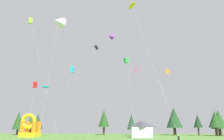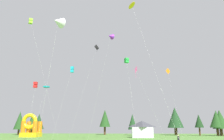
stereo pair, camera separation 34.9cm
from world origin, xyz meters
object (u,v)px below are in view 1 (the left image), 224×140
kite_green_box (126,61)px  kite_lime_box (30,21)px  kite_black_diamond (97,48)px  kite_purple_delta (110,36)px  kite_pink_diamond (135,70)px  kite_orange_diamond (167,72)px  person_left_edge (179,140)px  kite_red_box (35,85)px  festival_tent (142,129)px  kite_white_delta (59,22)px  kite_teal_parafoil (46,87)px  kite_yellow_parafoil (132,6)px  inflatable_orange_dome (30,128)px  kite_cyan_box (72,70)px

kite_green_box → kite_lime_box: kite_lime_box is taller
kite_black_diamond → kite_purple_delta: bearing=-64.3°
kite_lime_box → kite_pink_diamond: bearing=6.2°
kite_orange_diamond → person_left_edge: bearing=-98.9°
kite_black_diamond → kite_purple_delta: (3.83, -7.95, -0.32)m
kite_red_box → festival_tent: (23.01, 17.41, -9.05)m
kite_white_delta → kite_pink_diamond: size_ratio=1.29×
kite_purple_delta → festival_tent: kite_purple_delta is taller
kite_black_diamond → festival_tent: bearing=40.9°
kite_orange_diamond → kite_purple_delta: 18.74m
kite_black_diamond → kite_teal_parafoil: kite_black_diamond is taller
kite_pink_diamond → kite_yellow_parafoil: 12.82m
kite_green_box → kite_yellow_parafoil: size_ratio=0.72×
kite_white_delta → kite_teal_parafoil: kite_white_delta is taller
kite_pink_diamond → kite_purple_delta: bearing=-173.5°
kite_green_box → festival_tent: 19.67m
kite_purple_delta → kite_orange_diamond: bearing=39.8°
kite_purple_delta → inflatable_orange_dome: 36.29m
kite_white_delta → kite_cyan_box: kite_white_delta is taller
kite_lime_box → person_left_edge: 36.88m
kite_green_box → kite_yellow_parafoil: 14.43m
kite_lime_box → kite_teal_parafoil: size_ratio=1.80×
festival_tent → kite_pink_diamond: bearing=-97.8°
kite_orange_diamond → kite_white_delta: 32.97m
kite_cyan_box → festival_tent: (14.11, 23.17, -10.71)m
kite_red_box → kite_lime_box: bearing=-121.6°
kite_cyan_box → kite_green_box: size_ratio=0.72×
kite_red_box → kite_lime_box: kite_lime_box is taller
kite_red_box → kite_yellow_parafoil: 25.18m
kite_white_delta → festival_tent: 38.31m
kite_lime_box → festival_tent: bearing=38.8°
kite_black_diamond → kite_lime_box: bearing=-143.2°
kite_black_diamond → inflatable_orange_dome: (-19.88, 11.72, -19.51)m
kite_cyan_box → inflatable_orange_dome: bearing=124.2°
kite_orange_diamond → inflatable_orange_dome: kite_orange_diamond is taller
kite_black_diamond → kite_white_delta: bearing=-98.4°
kite_orange_diamond → kite_pink_diamond: 14.17m
person_left_edge → inflatable_orange_dome: inflatable_orange_dome is taller
kite_yellow_parafoil → kite_white_delta: bearing=-143.6°
kite_red_box → kite_purple_delta: size_ratio=0.53×
kite_orange_diamond → kite_white_delta: bearing=-129.5°
kite_red_box → kite_white_delta: 17.95m
kite_white_delta → kite_purple_delta: kite_purple_delta is taller
kite_purple_delta → person_left_edge: (10.58, -9.44, -20.47)m
kite_yellow_parafoil → kite_green_box: bearing=94.6°
kite_white_delta → kite_yellow_parafoil: size_ratio=0.73×
kite_red_box → kite_cyan_box: (8.90, -5.76, 1.65)m
kite_pink_diamond → festival_tent: bearing=82.2°
kite_white_delta → festival_tent: size_ratio=3.49×
kite_lime_box → kite_orange_diamond: bearing=23.5°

